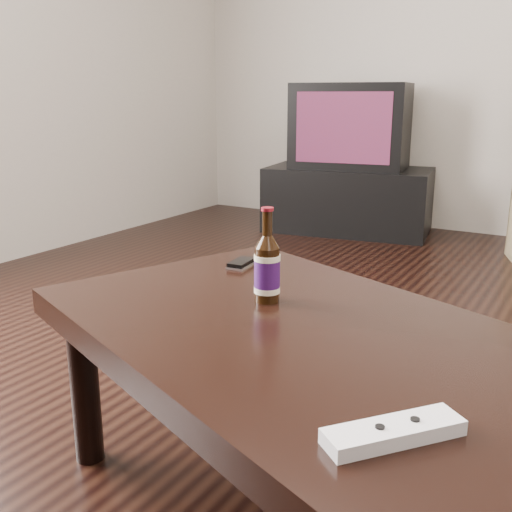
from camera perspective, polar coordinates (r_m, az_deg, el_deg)
The scene contains 7 objects.
floor at distance 1.67m, azimuth 10.25°, elevation -19.57°, with size 5.00×6.00×0.01m, color black.
tv_stand at distance 4.26m, azimuth 8.74°, elevation 5.33°, with size 1.11×0.56×0.44m, color black.
tv at distance 4.21m, azimuth 9.01°, elevation 12.12°, with size 0.82×0.59×0.57m.
coffee_table at distance 1.26m, azimuth 5.12°, elevation -9.74°, with size 1.43×1.14×0.47m.
beer_bottle at distance 1.38m, azimuth 1.07°, elevation -1.24°, with size 0.08×0.08×0.22m.
phone at distance 1.69m, azimuth -1.41°, elevation -0.71°, with size 0.06×0.10×0.02m.
remote at distance 0.89m, azimuth 12.98°, elevation -16.01°, with size 0.17×0.20×0.03m.
Camera 1 is at (0.45, -1.30, 0.94)m, focal length 42.00 mm.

